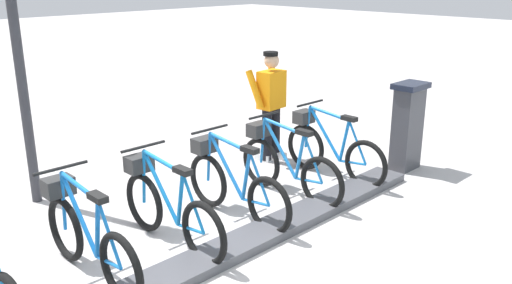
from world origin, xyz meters
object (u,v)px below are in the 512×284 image
at_px(bike_docked_0, 330,148).
at_px(worker_near_rack, 271,102).
at_px(payment_kiosk, 407,125).
at_px(bike_docked_1, 286,164).
at_px(bike_docked_3, 167,207).
at_px(lamp_post, 11,2).
at_px(bike_docked_2, 232,183).
at_px(bike_docked_4, 86,236).

relative_size(bike_docked_0, worker_near_rack, 1.04).
height_order(payment_kiosk, bike_docked_1, payment_kiosk).
bearing_deg(bike_docked_3, bike_docked_1, -90.00).
xyz_separation_m(bike_docked_3, lamp_post, (2.10, 0.51, 2.02)).
height_order(payment_kiosk, worker_near_rack, worker_near_rack).
bearing_deg(payment_kiosk, bike_docked_2, 78.88).
height_order(bike_docked_1, lamp_post, lamp_post).
distance_m(bike_docked_1, bike_docked_2, 0.93).
xyz_separation_m(worker_near_rack, lamp_post, (1.00, 3.25, 1.54)).
bearing_deg(lamp_post, bike_docked_1, -131.57).
distance_m(bike_docked_0, bike_docked_2, 1.86).
relative_size(bike_docked_2, lamp_post, 0.46).
xyz_separation_m(bike_docked_1, bike_docked_2, (0.00, 0.93, 0.00)).
bearing_deg(bike_docked_2, worker_near_rack, -58.62).
xyz_separation_m(bike_docked_0, worker_near_rack, (1.10, 0.05, 0.48)).
distance_m(worker_near_rack, lamp_post, 3.73).
height_order(worker_near_rack, lamp_post, lamp_post).
distance_m(bike_docked_0, bike_docked_1, 0.93).
height_order(bike_docked_0, worker_near_rack, worker_near_rack).
height_order(bike_docked_2, bike_docked_3, same).
height_order(payment_kiosk, bike_docked_2, payment_kiosk).
relative_size(payment_kiosk, lamp_post, 0.35).
distance_m(bike_docked_3, lamp_post, 2.96).
relative_size(bike_docked_0, lamp_post, 0.46).
distance_m(bike_docked_1, bike_docked_3, 1.86).
relative_size(bike_docked_3, worker_near_rack, 1.04).
bearing_deg(payment_kiosk, bike_docked_4, 83.16).
relative_size(worker_near_rack, lamp_post, 0.45).
relative_size(bike_docked_1, lamp_post, 0.46).
bearing_deg(bike_docked_3, worker_near_rack, -68.07).
xyz_separation_m(bike_docked_0, bike_docked_2, (0.00, 1.86, 0.00)).
bearing_deg(bike_docked_0, worker_near_rack, 2.71).
xyz_separation_m(bike_docked_0, bike_docked_4, (0.00, 3.72, 0.00)).
relative_size(payment_kiosk, bike_docked_3, 0.74).
height_order(bike_docked_0, lamp_post, lamp_post).
distance_m(bike_docked_0, bike_docked_4, 3.72).
height_order(payment_kiosk, bike_docked_4, payment_kiosk).
distance_m(bike_docked_3, bike_docked_4, 0.93).
bearing_deg(bike_docked_0, bike_docked_3, 90.00).
relative_size(bike_docked_1, bike_docked_4, 1.00).
bearing_deg(bike_docked_4, bike_docked_1, -90.00).
xyz_separation_m(bike_docked_1, bike_docked_4, (0.00, 2.79, 0.00)).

